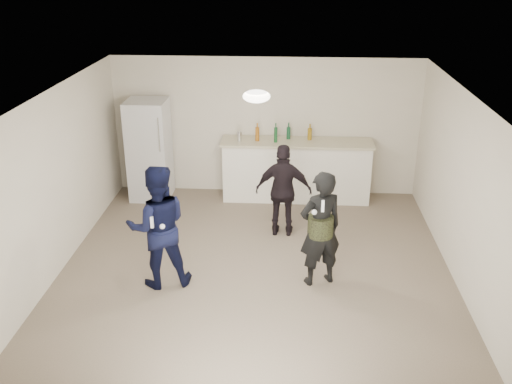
# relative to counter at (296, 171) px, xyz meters

# --- Properties ---
(floor) EXTENTS (6.00, 6.00, 0.00)m
(floor) POSITION_rel_counter_xyz_m (-0.57, -2.67, -0.53)
(floor) COLOR #6B5B4C
(floor) RESTS_ON ground
(ceiling) EXTENTS (6.00, 6.00, 0.00)m
(ceiling) POSITION_rel_counter_xyz_m (-0.57, -2.67, 1.98)
(ceiling) COLOR silver
(ceiling) RESTS_ON wall_back
(wall_back) EXTENTS (6.00, 0.00, 6.00)m
(wall_back) POSITION_rel_counter_xyz_m (-0.57, 0.33, 0.72)
(wall_back) COLOR beige
(wall_back) RESTS_ON floor
(wall_front) EXTENTS (6.00, 0.00, 6.00)m
(wall_front) POSITION_rel_counter_xyz_m (-0.57, -5.67, 0.72)
(wall_front) COLOR beige
(wall_front) RESTS_ON floor
(wall_left) EXTENTS (0.00, 6.00, 6.00)m
(wall_left) POSITION_rel_counter_xyz_m (-3.32, -2.67, 0.72)
(wall_left) COLOR beige
(wall_left) RESTS_ON floor
(wall_right) EXTENTS (0.00, 6.00, 6.00)m
(wall_right) POSITION_rel_counter_xyz_m (2.18, -2.67, 0.72)
(wall_right) COLOR beige
(wall_right) RESTS_ON floor
(counter) EXTENTS (2.60, 0.56, 1.05)m
(counter) POSITION_rel_counter_xyz_m (0.00, 0.00, 0.00)
(counter) COLOR white
(counter) RESTS_ON floor
(counter_top) EXTENTS (2.68, 0.64, 0.04)m
(counter_top) POSITION_rel_counter_xyz_m (0.00, 0.00, 0.55)
(counter_top) COLOR #BFB494
(counter_top) RESTS_ON counter
(fridge) EXTENTS (0.70, 0.70, 1.80)m
(fridge) POSITION_rel_counter_xyz_m (-2.63, -0.07, 0.38)
(fridge) COLOR silver
(fridge) RESTS_ON floor
(fridge_handle) EXTENTS (0.02, 0.02, 0.60)m
(fridge_handle) POSITION_rel_counter_xyz_m (-2.35, -0.44, 0.78)
(fridge_handle) COLOR silver
(fridge_handle) RESTS_ON fridge
(ceiling_dome) EXTENTS (0.36, 0.36, 0.16)m
(ceiling_dome) POSITION_rel_counter_xyz_m (-0.57, -2.37, 1.93)
(ceiling_dome) COLOR white
(ceiling_dome) RESTS_ON ceiling
(shaker) EXTENTS (0.08, 0.08, 0.17)m
(shaker) POSITION_rel_counter_xyz_m (-1.02, -0.03, 0.65)
(shaker) COLOR silver
(shaker) RESTS_ON counter_top
(man) EXTENTS (0.97, 0.85, 1.70)m
(man) POSITION_rel_counter_xyz_m (-1.83, -3.01, 0.32)
(man) COLOR #0E123C
(man) RESTS_ON floor
(woman) EXTENTS (0.69, 0.59, 1.61)m
(woman) POSITION_rel_counter_xyz_m (0.30, -2.85, 0.28)
(woman) COLOR black
(woman) RESTS_ON floor
(camo_shorts) EXTENTS (0.34, 0.34, 0.28)m
(camo_shorts) POSITION_rel_counter_xyz_m (0.30, -2.85, 0.32)
(camo_shorts) COLOR #333D1B
(camo_shorts) RESTS_ON woman
(spectator) EXTENTS (0.89, 0.40, 1.49)m
(spectator) POSITION_rel_counter_xyz_m (-0.20, -1.44, 0.22)
(spectator) COLOR black
(spectator) RESTS_ON floor
(remote_man) EXTENTS (0.04, 0.04, 0.15)m
(remote_man) POSITION_rel_counter_xyz_m (-1.83, -3.29, 0.53)
(remote_man) COLOR white
(remote_man) RESTS_ON man
(nunchuk_man) EXTENTS (0.07, 0.07, 0.07)m
(nunchuk_man) POSITION_rel_counter_xyz_m (-1.71, -3.26, 0.45)
(nunchuk_man) COLOR white
(nunchuk_man) RESTS_ON man
(remote_woman) EXTENTS (0.04, 0.04, 0.15)m
(remote_woman) POSITION_rel_counter_xyz_m (0.30, -3.10, 0.72)
(remote_woman) COLOR white
(remote_woman) RESTS_ON woman
(nunchuk_woman) EXTENTS (0.07, 0.07, 0.07)m
(nunchuk_woman) POSITION_rel_counter_xyz_m (0.20, -3.07, 0.62)
(nunchuk_woman) COLOR silver
(nunchuk_woman) RESTS_ON woman
(bottle_cluster) EXTENTS (1.00, 0.27, 0.26)m
(bottle_cluster) POSITION_rel_counter_xyz_m (-0.26, 0.05, 0.68)
(bottle_cluster) COLOR #9D5A16
(bottle_cluster) RESTS_ON counter_top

